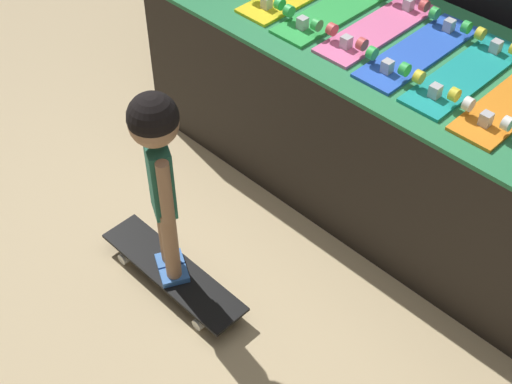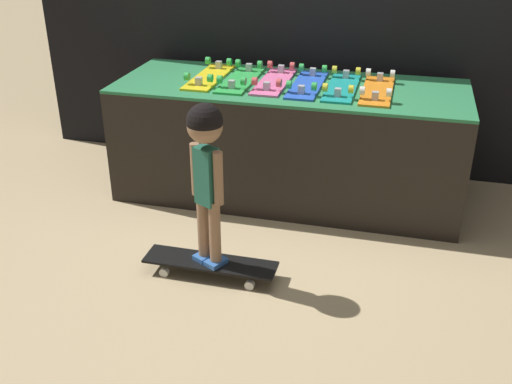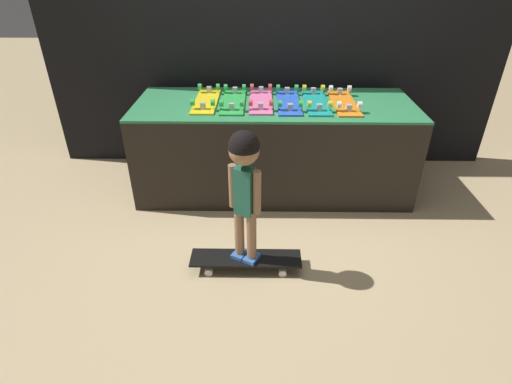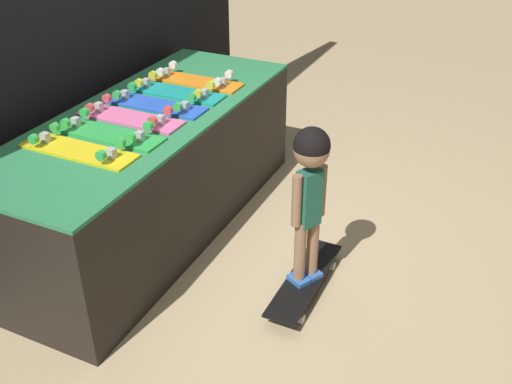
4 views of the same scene
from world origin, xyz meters
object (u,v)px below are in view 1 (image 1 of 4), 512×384
at_px(skateboard_teal_on_rack, 466,72).
at_px(child, 158,157).
at_px(skateboard_green_on_rack, 335,9).
at_px(skateboard_blue_on_rack, 419,50).
at_px(skateboard_pink_on_rack, 378,27).
at_px(skateboard_on_floor, 173,272).

xyz_separation_m(skateboard_teal_on_rack, child, (-0.55, -1.13, -0.08)).
relative_size(skateboard_green_on_rack, skateboard_teal_on_rack, 1.00).
bearing_deg(child, skateboard_green_on_rack, 124.09).
height_order(skateboard_green_on_rack, skateboard_teal_on_rack, same).
height_order(skateboard_blue_on_rack, child, child).
bearing_deg(skateboard_green_on_rack, skateboard_pink_on_rack, 4.29).
relative_size(skateboard_green_on_rack, skateboard_pink_on_rack, 1.00).
relative_size(skateboard_green_on_rack, skateboard_on_floor, 0.87).
bearing_deg(skateboard_blue_on_rack, skateboard_green_on_rack, 179.42).
distance_m(skateboard_green_on_rack, skateboard_teal_on_rack, 0.69).
height_order(skateboard_green_on_rack, skateboard_pink_on_rack, same).
height_order(skateboard_blue_on_rack, skateboard_on_floor, skateboard_blue_on_rack).
bearing_deg(skateboard_teal_on_rack, skateboard_on_floor, -115.92).
xyz_separation_m(skateboard_green_on_rack, child, (0.13, -1.14, -0.08)).
xyz_separation_m(skateboard_green_on_rack, skateboard_on_floor, (0.13, -1.14, -0.74)).
bearing_deg(skateboard_blue_on_rack, skateboard_on_floor, -105.85).
xyz_separation_m(skateboard_blue_on_rack, skateboard_on_floor, (-0.32, -1.14, -0.74)).
height_order(skateboard_blue_on_rack, skateboard_teal_on_rack, same).
bearing_deg(skateboard_green_on_rack, child, -83.26).
distance_m(skateboard_teal_on_rack, child, 1.26).
bearing_deg(skateboard_green_on_rack, skateboard_on_floor, -83.26).
distance_m(skateboard_blue_on_rack, skateboard_teal_on_rack, 0.23).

